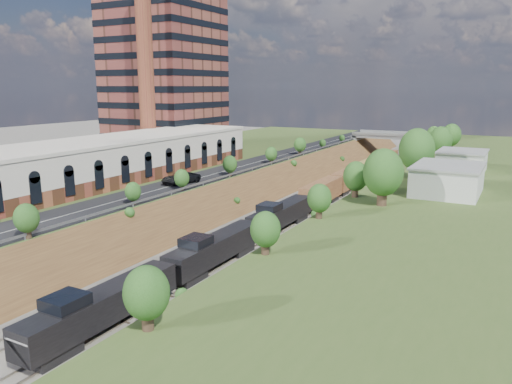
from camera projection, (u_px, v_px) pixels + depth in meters
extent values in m
plane|color=#6B665B|center=(45.00, 343.00, 40.75)|extent=(400.00, 400.00, 0.00)
cube|color=#435A25|center=(173.00, 172.00, 107.19)|extent=(44.00, 180.00, 5.00)
cube|color=brown|center=(264.00, 193.00, 97.48)|extent=(10.00, 180.00, 10.00)
cube|color=brown|center=(375.00, 206.00, 87.24)|extent=(10.00, 180.00, 10.00)
cube|color=gray|center=(304.00, 197.00, 93.55)|extent=(1.58, 180.00, 0.18)
cube|color=gray|center=(330.00, 200.00, 91.13)|extent=(1.58, 180.00, 0.18)
cube|color=black|center=(244.00, 166.00, 98.52)|extent=(8.00, 180.00, 0.10)
cube|color=#99999E|center=(262.00, 165.00, 96.51)|extent=(0.06, 171.00, 0.30)
cube|color=brown|center=(117.00, 172.00, 85.19)|extent=(14.00, 62.00, 2.20)
cube|color=beige|center=(116.00, 153.00, 84.51)|extent=(14.00, 62.00, 4.30)
cube|color=beige|center=(115.00, 139.00, 84.01)|extent=(14.30, 62.30, 0.50)
cube|color=brown|center=(164.00, 58.00, 117.52)|extent=(22.00, 22.00, 44.00)
cylinder|color=brown|center=(145.00, 63.00, 100.46)|extent=(3.20, 3.20, 40.00)
cube|color=gray|center=(357.00, 145.00, 150.40)|extent=(1.50, 8.00, 6.20)
cube|color=gray|center=(437.00, 149.00, 139.69)|extent=(1.50, 8.00, 6.20)
cube|color=gray|center=(396.00, 136.00, 144.40)|extent=(24.00, 8.00, 1.00)
cube|color=gray|center=(393.00, 135.00, 140.79)|extent=(24.00, 0.30, 0.80)
cube|color=gray|center=(400.00, 133.00, 147.67)|extent=(24.00, 0.30, 0.80)
cube|color=silver|center=(447.00, 180.00, 73.08)|extent=(9.00, 12.00, 4.00)
cube|color=silver|center=(462.00, 162.00, 92.28)|extent=(8.00, 10.00, 3.60)
cylinder|color=#473323|center=(382.00, 196.00, 65.93)|extent=(1.30, 1.30, 2.62)
ellipsoid|color=#2A521C|center=(383.00, 172.00, 65.27)|extent=(5.25, 5.25, 6.30)
cylinder|color=#473323|center=(111.00, 208.00, 62.27)|extent=(0.66, 0.66, 1.22)
ellipsoid|color=#2A521C|center=(110.00, 196.00, 61.96)|extent=(2.45, 2.45, 2.94)
cube|color=black|center=(53.00, 353.00, 38.35)|extent=(2.40, 4.00, 0.90)
cube|color=black|center=(103.00, 305.00, 42.55)|extent=(2.77, 16.61, 2.58)
cube|color=black|center=(35.00, 345.00, 36.78)|extent=(2.55, 3.00, 1.80)
cube|color=silver|center=(34.00, 333.00, 36.57)|extent=(2.55, 3.00, 0.15)
cube|color=black|center=(65.00, 301.00, 38.88)|extent=(2.71, 3.10, 0.90)
cube|color=black|center=(215.00, 248.00, 57.70)|extent=(2.77, 16.61, 2.58)
cube|color=black|center=(281.00, 214.00, 72.85)|extent=(2.77, 16.61, 2.58)
cube|color=brown|center=(360.00, 172.00, 106.32)|extent=(2.77, 59.38, 3.32)
imported|color=black|center=(181.00, 178.00, 80.41)|extent=(4.61, 7.13, 1.83)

